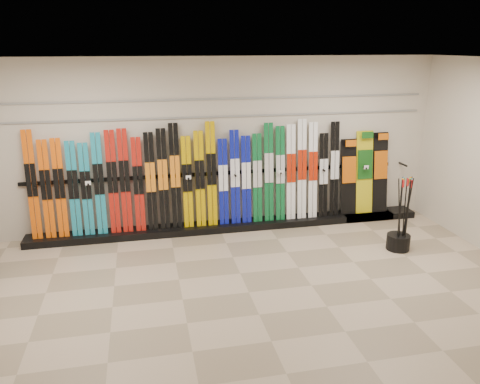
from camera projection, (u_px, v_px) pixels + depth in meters
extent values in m
plane|color=gray|center=(249.00, 292.00, 6.28)|extent=(8.00, 8.00, 0.00)
plane|color=beige|center=(217.00, 145.00, 8.15)|extent=(8.00, 0.00, 8.00)
plane|color=silver|center=(250.00, 61.00, 5.37)|extent=(8.00, 8.00, 0.00)
cube|color=black|center=(232.00, 226.00, 8.43)|extent=(8.00, 0.40, 0.12)
cube|color=#E9590A|center=(32.00, 185.00, 7.52)|extent=(0.17, 0.20, 1.79)
cube|color=#E9590A|center=(46.00, 190.00, 7.58)|extent=(0.17, 0.18, 1.62)
cube|color=#E9590A|center=(60.00, 188.00, 7.62)|extent=(0.17, 0.18, 1.64)
cube|color=teal|center=(74.00, 189.00, 7.67)|extent=(0.17, 0.18, 1.58)
cube|color=teal|center=(86.00, 190.00, 7.71)|extent=(0.17, 0.17, 1.54)
cube|color=teal|center=(99.00, 184.00, 7.74)|extent=(0.17, 0.19, 1.70)
cube|color=#AC180F|center=(113.00, 182.00, 7.78)|extent=(0.17, 0.19, 1.73)
cube|color=#AC180F|center=(125.00, 181.00, 7.82)|extent=(0.17, 0.19, 1.75)
cube|color=#AC180F|center=(138.00, 185.00, 7.88)|extent=(0.17, 0.18, 1.60)
cube|color=black|center=(151.00, 182.00, 7.91)|extent=(0.17, 0.19, 1.68)
cube|color=black|center=(163.00, 180.00, 7.95)|extent=(0.17, 0.19, 1.73)
cube|color=black|center=(175.00, 177.00, 7.98)|extent=(0.17, 0.20, 1.81)
cube|color=#CCA200|center=(187.00, 182.00, 8.04)|extent=(0.17, 0.18, 1.59)
cube|color=#CCA200|center=(200.00, 179.00, 8.08)|extent=(0.17, 0.18, 1.67)
cube|color=#CCA200|center=(211.00, 174.00, 8.10)|extent=(0.17, 0.20, 1.82)
cube|color=#0D1598|center=(223.00, 182.00, 8.18)|extent=(0.17, 0.17, 1.52)
cube|color=#0D1598|center=(235.00, 177.00, 8.20)|extent=(0.17, 0.18, 1.66)
cube|color=#0D1598|center=(246.00, 180.00, 8.26)|extent=(0.17, 0.17, 1.55)
cube|color=#0C5F2C|center=(257.00, 178.00, 8.29)|extent=(0.17, 0.18, 1.58)
cube|color=#0C5F2C|center=(269.00, 173.00, 8.32)|extent=(0.17, 0.19, 1.76)
cube|color=#0C5F2C|center=(280.00, 174.00, 8.37)|extent=(0.17, 0.19, 1.70)
cube|color=white|center=(291.00, 173.00, 8.40)|extent=(0.17, 0.19, 1.72)
cube|color=white|center=(302.00, 170.00, 8.44)|extent=(0.17, 0.20, 1.81)
cube|color=white|center=(313.00, 171.00, 8.48)|extent=(0.17, 0.19, 1.74)
cube|color=black|center=(323.00, 176.00, 8.55)|extent=(0.17, 0.17, 1.54)
cube|color=black|center=(334.00, 170.00, 8.57)|extent=(0.17, 0.19, 1.74)
cube|color=black|center=(348.00, 177.00, 8.71)|extent=(0.30, 0.22, 1.40)
cube|color=gold|center=(364.00, 172.00, 8.76)|extent=(0.33, 0.24, 1.54)
cube|color=black|center=(380.00, 173.00, 8.83)|extent=(0.30, 0.23, 1.50)
cylinder|color=black|center=(398.00, 242.00, 7.57)|extent=(0.37, 0.37, 0.25)
cylinder|color=black|center=(400.00, 216.00, 7.33)|extent=(0.06, 0.04, 1.18)
cylinder|color=black|center=(406.00, 213.00, 7.48)|extent=(0.09, 0.06, 1.18)
cylinder|color=black|center=(407.00, 214.00, 7.40)|extent=(0.13, 0.06, 1.18)
cylinder|color=black|center=(400.00, 213.00, 7.44)|extent=(0.08, 0.15, 1.17)
cylinder|color=black|center=(407.00, 216.00, 7.32)|extent=(0.05, 0.04, 1.18)
cylinder|color=black|center=(399.00, 214.00, 7.40)|extent=(0.14, 0.06, 1.18)
cylinder|color=black|center=(400.00, 213.00, 7.44)|extent=(0.04, 0.04, 1.18)
cylinder|color=black|center=(407.00, 214.00, 7.40)|extent=(0.07, 0.10, 1.18)
cylinder|color=black|center=(404.00, 214.00, 7.40)|extent=(0.04, 0.11, 1.18)
cube|color=gray|center=(217.00, 117.00, 7.99)|extent=(7.60, 0.02, 0.03)
cube|color=gray|center=(216.00, 99.00, 7.90)|extent=(7.60, 0.02, 0.03)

